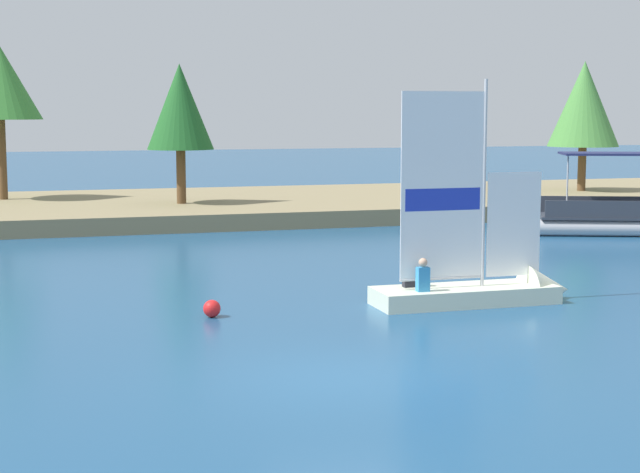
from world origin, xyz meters
The scene contains 8 objects.
ground_plane centered at (0.00, 0.00, 0.00)m, with size 200.00×200.00×0.00m, color navy.
shore_bank centered at (0.00, 27.38, 0.33)m, with size 80.00×13.31×0.66m, color #897A56.
shoreline_tree_centre centered at (1.21, 25.60, 4.62)m, with size 2.75×2.75×5.75m.
shoreline_tree_midright centered at (20.71, 26.75, 4.79)m, with size 3.37×3.37×6.17m.
wooden_dock centered at (14.85, 19.07, 0.26)m, with size 1.88×4.30×0.52m, color brown.
sailboat centered at (5.49, 5.38, 0.43)m, with size 4.87×1.43×5.63m.
pontoon_boat centered at (15.65, 16.08, 0.67)m, with size 6.18×4.03×2.97m.
channel_buoy centered at (-1.21, 5.56, 0.19)m, with size 0.38×0.38×0.38m, color red.
Camera 1 is at (-5.05, -15.60, 4.47)m, focal length 55.99 mm.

